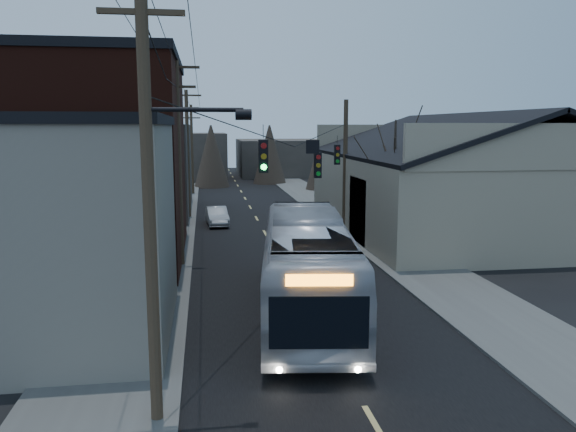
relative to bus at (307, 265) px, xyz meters
name	(u,v)px	position (x,y,z in m)	size (l,w,h in m)	color
road_surface	(259,223)	(0.11, 19.68, -1.77)	(9.00, 110.00, 0.02)	black
sidewalk_left	(167,224)	(-6.39, 19.68, -1.72)	(4.00, 110.00, 0.12)	#474744
sidewalk_right	(347,220)	(6.61, 19.68, -1.72)	(4.00, 110.00, 0.12)	#474744
building_clapboard	(40,233)	(-8.89, -1.32, 1.72)	(8.00, 8.00, 7.00)	slate
building_brick	(80,164)	(-9.89, 9.68, 3.22)	(10.00, 12.00, 10.00)	black
building_left_far	(131,169)	(-9.39, 25.68, 1.72)	(9.00, 14.00, 7.00)	#38332C
warehouse	(463,190)	(13.11, 14.68, 0.91)	(16.16, 20.60, 7.73)	gray
building_far_left	(187,156)	(-5.89, 54.68, 1.22)	(10.00, 12.00, 6.00)	#38332C
building_far_right	(281,157)	(7.11, 59.68, 0.72)	(12.00, 14.00, 5.00)	#38332C
bare_tree	(394,186)	(6.61, 9.68, 1.82)	(0.40, 0.40, 7.20)	black
utility_lines	(216,159)	(-3.00, 13.82, 3.17)	(11.24, 45.28, 10.50)	#382B1E
bus	(307,265)	(0.00, 0.00, 0.00)	(3.00, 12.81, 3.57)	#A4A7AF
parked_car	(217,216)	(-2.89, 19.21, -1.14)	(1.36, 3.89, 1.28)	#9FA3A6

